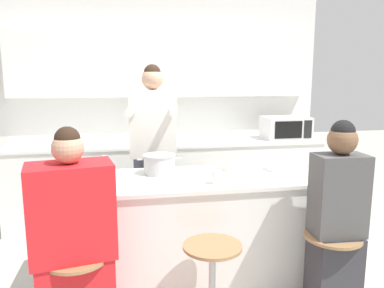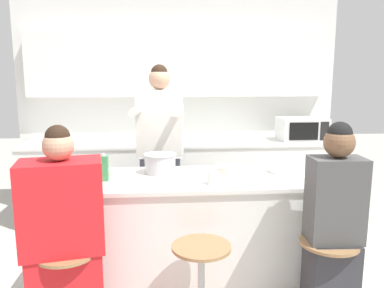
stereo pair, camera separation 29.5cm
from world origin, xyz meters
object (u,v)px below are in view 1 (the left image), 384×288
Objects in this scene: bar_stool_center at (212,286)px; cooking_pot at (159,164)px; person_cooking at (154,161)px; coffee_cup_near at (217,177)px; kitchen_island at (194,231)px; juice_carton at (105,170)px; fruit_bowl at (280,166)px; banana_bunch at (101,175)px; potted_plant at (153,131)px; person_wrapped_blanket at (74,251)px; microwave at (286,128)px; bar_stool_rightmost at (330,274)px; person_seated_near at (336,230)px.

bar_stool_center is 1.04m from cooking_pot.
person_cooking is 1.01m from coffee_cup_near.
juice_carton is at bearing -176.55° from kitchen_island.
fruit_bowl is (0.76, 0.71, 0.60)m from bar_stool_center.
fruit_bowl is 1.14× the size of juice_carton.
juice_carton is (-0.81, 0.17, 0.05)m from coffee_cup_near.
cooking_pot is at bearing 5.91° from banana_bunch.
coffee_cup_near is at bearing -61.26° from person_cooking.
person_cooking is 7.58× the size of potted_plant.
potted_plant is at bearing 92.09° from person_cooking.
person_wrapped_blanket is 2.31m from potted_plant.
person_cooking is 3.27× the size of microwave.
person_wrapped_blanket reaches higher than potted_plant.
bar_stool_center is at bearing -40.80° from juice_carton.
bar_stool_rightmost is at bearing -25.63° from banana_bunch.
kitchen_island is 13.41× the size of banana_bunch.
person_cooking is 8.71× the size of juice_carton.
fruit_bowl is 1.44m from juice_carton.
potted_plant is (0.52, 1.45, 0.14)m from banana_bunch.
person_seated_near is 1.76m from banana_bunch.
juice_carton reaches higher than banana_bunch.
person_cooking is 7.65× the size of fruit_bowl.
cooking_pot is (-0.25, 0.15, 0.53)m from kitchen_island.
microwave is at bearing 36.11° from juice_carton.
microwave is at bearing -1.62° from potted_plant.
juice_carton is (-0.68, -0.04, 0.55)m from kitchen_island.
bar_stool_center is at bearing -136.77° from fruit_bowl.
potted_plant is (0.49, 1.60, 0.06)m from juice_carton.
fruit_bowl is at bearing 13.63° from person_wrapped_blanket.
person_wrapped_blanket is 9.06× the size of banana_bunch.
coffee_cup_near is at bearing -127.43° from microwave.
person_seated_near is (0.86, 0.01, 0.31)m from bar_stool_center.
potted_plant reaches higher than banana_bunch.
bar_stool_rightmost is (0.83, -0.01, 0.00)m from bar_stool_center.
bar_stool_center is 4.06× the size of banana_bunch.
kitchen_island is at bearing 121.40° from coffee_cup_near.
banana_bunch is at bearing -120.87° from person_cooking.
bar_stool_rightmost is (0.83, -0.63, -0.11)m from kitchen_island.
coffee_cup_near is at bearing 12.36° from person_wrapped_blanket.
person_wrapped_blanket is at bearing 179.57° from bar_stool_center.
kitchen_island is at bearing 90.00° from bar_stool_center.
bar_stool_center is 2.31m from potted_plant.
cooking_pot is 1.49× the size of fruit_bowl.
bar_stool_rightmost is 1.14× the size of microwave.
person_seated_near reaches higher than coffee_cup_near.
juice_carton is at bearing 139.20° from bar_stool_center.
juice_carton is (-1.51, 0.59, 0.66)m from bar_stool_rightmost.
coffee_cup_near reaches higher than kitchen_island.
person_cooking reaches higher than person_wrapped_blanket.
person_cooking is at bearing 60.62° from juice_carton.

